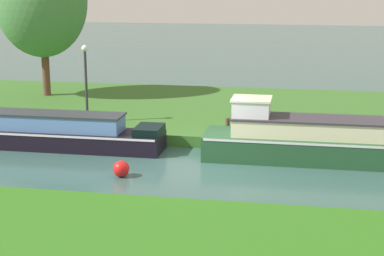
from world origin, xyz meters
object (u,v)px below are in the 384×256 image
(willow_tree_left, at_px, (41,1))
(channel_buoy, at_px, (121,169))
(forest_barge, at_px, (314,141))
(mooring_post_far, at_px, (297,126))
(lamp_post, at_px, (86,74))
(mooring_post_near, at_px, (228,126))
(black_narrowboat, at_px, (68,133))

(willow_tree_left, distance_m, channel_buoy, 12.48)
(forest_barge, distance_m, mooring_post_far, 1.60)
(forest_barge, distance_m, channel_buoy, 6.22)
(lamp_post, distance_m, mooring_post_far, 7.99)
(mooring_post_far, relative_size, channel_buoy, 1.41)
(mooring_post_near, bearing_deg, channel_buoy, -122.16)
(willow_tree_left, distance_m, lamp_post, 6.52)
(forest_barge, relative_size, channel_buoy, 15.54)
(forest_barge, bearing_deg, mooring_post_near, 153.19)
(lamp_post, bearing_deg, mooring_post_far, -5.44)
(mooring_post_near, bearing_deg, lamp_post, 172.16)
(black_narrowboat, xyz_separation_m, mooring_post_far, (7.72, 1.50, 0.20))
(mooring_post_far, bearing_deg, willow_tree_left, 154.46)
(forest_barge, bearing_deg, willow_tree_left, 149.88)
(black_narrowboat, bearing_deg, mooring_post_near, 15.77)
(lamp_post, height_order, mooring_post_near, lamp_post)
(mooring_post_near, xyz_separation_m, channel_buoy, (-2.63, -4.18, -0.43))
(black_narrowboat, height_order, mooring_post_far, black_narrowboat)
(willow_tree_left, bearing_deg, channel_buoy, -56.21)
(forest_barge, relative_size, willow_tree_left, 1.10)
(willow_tree_left, relative_size, mooring_post_near, 12.71)
(black_narrowboat, relative_size, lamp_post, 2.19)
(mooring_post_near, height_order, mooring_post_far, mooring_post_far)
(black_narrowboat, bearing_deg, forest_barge, 0.00)
(channel_buoy, bearing_deg, mooring_post_far, 39.68)
(black_narrowboat, distance_m, lamp_post, 2.81)
(black_narrowboat, distance_m, willow_tree_left, 8.99)
(forest_barge, bearing_deg, channel_buoy, -154.42)
(lamp_post, bearing_deg, black_narrowboat, -87.58)
(black_narrowboat, bearing_deg, lamp_post, 92.42)
(channel_buoy, bearing_deg, mooring_post_near, 57.84)
(black_narrowboat, height_order, willow_tree_left, willow_tree_left)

